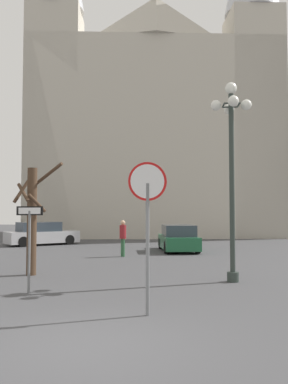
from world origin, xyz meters
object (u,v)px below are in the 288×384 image
Objects in this scene: street_lamp at (232,151)px; pedestrian_walking at (123,235)px; cathedral at (153,125)px; parked_car_near_green at (178,239)px; bare_tree at (32,216)px; parked_car_far_silver at (41,234)px; stop_sign at (148,206)px; one_way_arrow_sign at (29,237)px.

street_lamp reaches higher than pedestrian_walking.
cathedral reaches higher than parked_car_near_green.
bare_tree is 0.83× the size of parked_car_far_silver.
bare_tree is 6.37m from pedestrian_walking.
parked_car_far_silver is at bearing 114.86° from stop_sign.
bare_tree is 0.90× the size of parked_car_near_green.
stop_sign reaches higher than parked_car_far_silver.
one_way_arrow_sign is at bearing -71.56° from bare_tree.
street_lamp reaches higher than bare_tree.
cathedral is 5.44× the size of street_lamp.
pedestrian_walking reaches higher than parked_car_near_green.
parked_car_near_green is at bearing 99.12° from street_lamp.
stop_sign is at bearing -93.41° from parked_car_near_green.
pedestrian_walking is at bearing 99.76° from stop_sign.
stop_sign reaches higher than parked_car_near_green.
parked_car_far_silver is (-3.74, 12.25, -1.31)m from bare_tree.
bare_tree reaches higher than one_way_arrow_sign.
bare_tree is at bearing -120.43° from parked_car_near_green.
stop_sign is 19.21m from parked_car_far_silver.
pedestrian_walking is (-1.88, 10.94, -1.21)m from stop_sign.
parked_car_far_silver is (-10.43, 13.15, -3.37)m from street_lamp.
cathedral is at bearing 98.41° from street_lamp.
one_way_arrow_sign is at bearing -72.74° from parked_car_far_silver.
parked_car_far_silver is 8.92m from pedestrian_walking.
street_lamp is 10.35m from parked_car_near_green.
pedestrian_walking is at bearing 81.08° from one_way_arrow_sign.
street_lamp is at bearing -51.60° from parked_car_far_silver.
stop_sign reaches higher than pedestrian_walking.
parked_car_near_green is (5.14, 8.75, -1.33)m from bare_tree.
pedestrian_walking is (1.40, 8.91, -0.43)m from one_way_arrow_sign.
bare_tree is 10.24m from parked_car_near_green.
street_lamp reaches higher than stop_sign.
stop_sign is 3.94m from one_way_arrow_sign.
pedestrian_walking is (2.43, 5.82, -0.95)m from bare_tree.
cathedral reaches higher than pedestrian_walking.
one_way_arrow_sign is (-1.96, -27.21, -8.87)m from cathedral.
one_way_arrow_sign is 0.53× the size of parked_car_near_green.
parked_car_far_silver is (-6.73, -11.87, -9.66)m from cathedral.
pedestrian_walking is at bearing -91.76° from cathedral.
pedestrian_walking is (6.17, -6.44, 0.36)m from parked_car_far_silver.
street_lamp is at bearing -80.88° from parked_car_near_green.
bare_tree reaches higher than stop_sign.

